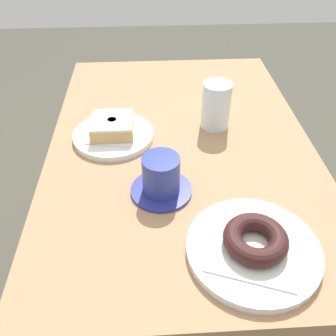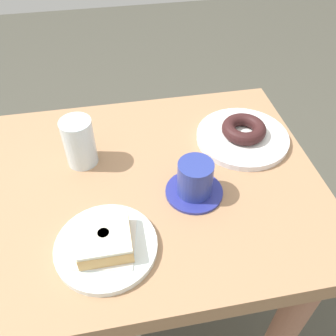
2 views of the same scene
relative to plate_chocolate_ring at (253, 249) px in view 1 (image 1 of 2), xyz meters
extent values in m
plane|color=#47463B|center=(0.33, 0.10, -0.75)|extent=(6.00, 6.00, 0.00)
cube|color=#A57A56|center=(0.33, 0.10, -0.03)|extent=(0.94, 0.63, 0.05)
cylinder|color=#A86F56|center=(0.71, -0.17, -0.40)|extent=(0.07, 0.07, 0.69)
cylinder|color=#A86F56|center=(0.71, 0.36, -0.40)|extent=(0.07, 0.07, 0.69)
cylinder|color=white|center=(0.00, 0.00, 0.00)|extent=(0.23, 0.23, 0.02)
cube|color=white|center=(0.00, 0.00, 0.01)|extent=(0.19, 0.19, 0.00)
torus|color=#361919|center=(0.00, 0.00, 0.03)|extent=(0.11, 0.11, 0.03)
cylinder|color=white|center=(0.36, 0.26, 0.00)|extent=(0.20, 0.20, 0.01)
cube|color=white|center=(0.36, 0.26, 0.01)|extent=(0.13, 0.13, 0.00)
cube|color=tan|center=(0.36, 0.26, 0.02)|extent=(0.10, 0.10, 0.03)
cube|color=beige|center=(0.36, 0.26, 0.04)|extent=(0.10, 0.10, 0.01)
cylinder|color=tan|center=(0.36, 0.26, 0.04)|extent=(0.02, 0.02, 0.00)
cylinder|color=silver|center=(0.40, 0.00, 0.05)|extent=(0.07, 0.07, 0.12)
cylinder|color=navy|center=(0.16, 0.15, 0.00)|extent=(0.13, 0.13, 0.01)
cylinder|color=navy|center=(0.16, 0.15, 0.04)|extent=(0.08, 0.08, 0.08)
cylinder|color=black|center=(0.16, 0.15, 0.07)|extent=(0.07, 0.07, 0.00)
camera|label=1|loc=(-0.38, 0.17, 0.51)|focal=39.06mm
camera|label=2|loc=(0.31, 0.66, 0.59)|focal=38.61mm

